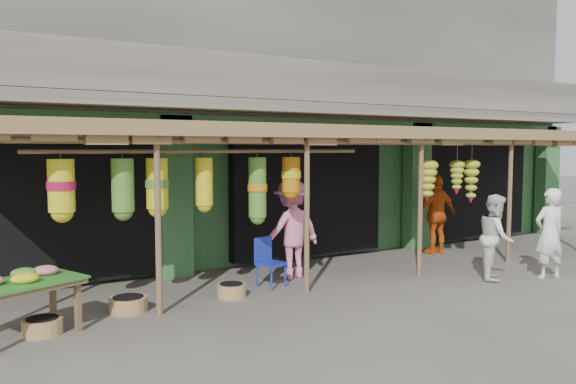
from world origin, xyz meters
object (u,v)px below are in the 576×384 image
person_vendor (437,214)px  flower_table (21,284)px  person_front (549,233)px  blue_chair (268,259)px  person_right (496,237)px  person_shopper (292,229)px

person_vendor → flower_table: bearing=12.2°
flower_table → person_front: 8.81m
blue_chair → person_vendor: 4.86m
person_right → person_vendor: 2.58m
flower_table → blue_chair: bearing=-11.7°
person_front → person_shopper: size_ratio=0.92×
person_front → person_right: bearing=-12.3°
flower_table → person_front: (8.72, -1.23, 0.15)m
flower_table → person_right: bearing=-29.3°
person_shopper → person_front: bearing=145.8°
person_right → person_shopper: 3.73m
flower_table → person_right: (7.80, -0.79, 0.09)m
person_front → person_vendor: bearing=-76.7°
flower_table → blue_chair: 4.03m
flower_table → blue_chair: (3.94, 0.82, -0.21)m
person_right → person_shopper: bearing=105.7°
person_right → person_vendor: (0.92, 2.41, 0.12)m
person_right → person_vendor: bearing=26.4°
person_shopper → person_right: bearing=144.5°
person_front → person_right: person_front is taller
blue_chair → person_right: (3.86, -1.61, 0.30)m
person_right → person_vendor: size_ratio=0.86×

